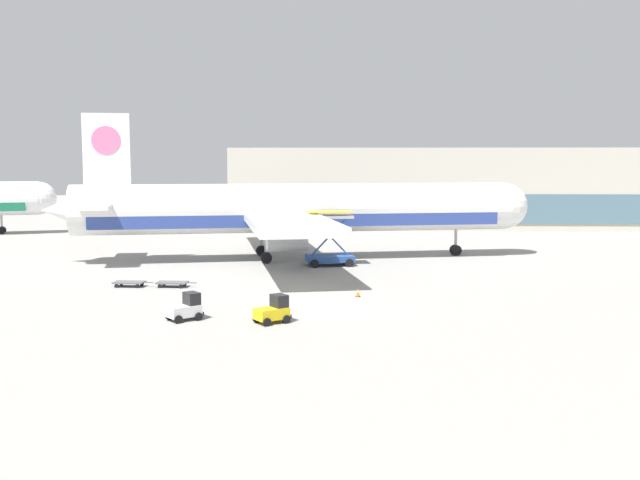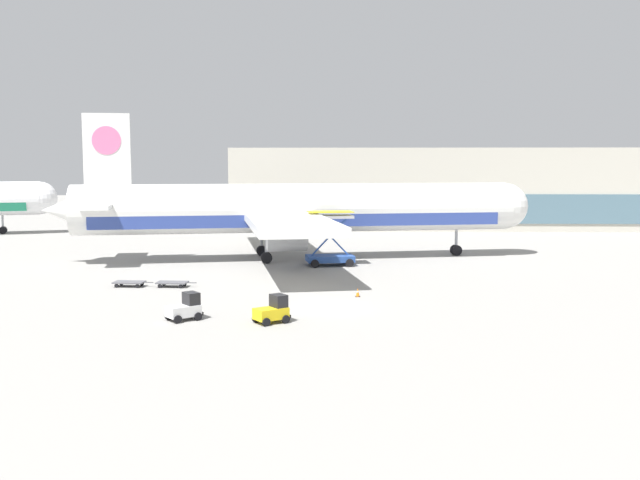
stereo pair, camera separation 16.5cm
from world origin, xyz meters
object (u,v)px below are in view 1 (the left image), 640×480
scissor_lift_loader (330,245)px  baggage_tug_foreground (274,311)px  baggage_dolly_second (172,283)px  baggage_tug_mid (186,308)px  airplane_main (292,210)px  traffic_cone_near (358,292)px  baggage_dolly_lead (129,283)px

scissor_lift_loader → baggage_tug_foreground: scissor_lift_loader is taller
scissor_lift_loader → baggage_dolly_second: scissor_lift_loader is taller
baggage_tug_foreground → baggage_tug_mid: size_ratio=1.01×
baggage_tug_foreground → baggage_tug_mid: same height
airplane_main → baggage_tug_foreground: 34.77m
airplane_main → traffic_cone_near: size_ratio=75.38×
baggage_tug_mid → baggage_dolly_lead: (-8.27, 13.92, -0.49)m
traffic_cone_near → baggage_tug_mid: bearing=-143.3°
baggage_dolly_second → scissor_lift_loader: bearing=48.6°
baggage_tug_foreground → baggage_tug_mid: bearing=137.8°
baggage_tug_mid → traffic_cone_near: baggage_tug_mid is taller
baggage_tug_foreground → baggage_dolly_second: baggage_tug_foreground is taller
baggage_tug_mid → traffic_cone_near: bearing=-2.2°
baggage_dolly_second → baggage_tug_mid: bearing=-69.5°
scissor_lift_loader → baggage_tug_mid: scissor_lift_loader is taller
airplane_main → traffic_cone_near: bearing=-84.3°
airplane_main → scissor_lift_loader: (4.61, -5.37, -3.57)m
baggage_tug_foreground → traffic_cone_near: (6.31, 10.23, -0.50)m
baggage_tug_mid → scissor_lift_loader: bearing=31.5°
scissor_lift_loader → baggage_tug_foreground: size_ratio=2.16×
baggage_tug_mid → baggage_dolly_second: baggage_tug_mid is taller
airplane_main → traffic_cone_near: airplane_main is taller
baggage_dolly_second → traffic_cone_near: traffic_cone_near is taller
scissor_lift_loader → baggage_tug_mid: 30.10m
traffic_cone_near → baggage_dolly_lead: bearing=168.2°
scissor_lift_loader → baggage_tug_foreground: 29.29m
airplane_main → baggage_tug_mid: airplane_main is taller
scissor_lift_loader → traffic_cone_near: 19.07m
baggage_dolly_lead → traffic_cone_near: 21.50m
baggage_tug_foreground → scissor_lift_loader: bearing=46.9°
baggage_dolly_lead → baggage_dolly_second: same height
baggage_tug_mid → baggage_dolly_lead: baggage_tug_mid is taller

